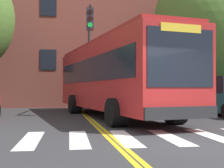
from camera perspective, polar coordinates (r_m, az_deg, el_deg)
ground_plane at (r=7.71m, az=14.60°, el=-10.55°), size 120.00×120.00×0.00m
crosswalk at (r=8.88m, az=14.16°, el=-9.25°), size 9.10×3.27×0.01m
lane_line_yellow_inner at (r=22.09m, az=-6.65°, el=-4.27°), size 0.12×36.00×0.01m
lane_line_yellow_outer at (r=22.10m, az=-6.24°, el=-4.27°), size 0.12×36.00×0.01m
city_bus at (r=14.46m, az=0.09°, el=1.45°), size 4.34×12.05×3.44m
car_black_behind_bus at (r=24.31m, az=-5.77°, el=-2.02°), size 2.33×4.70×1.84m
traffic_light_overhead at (r=16.02m, az=-4.13°, el=7.67°), size 0.53×3.19×5.52m
street_tree_curbside_large at (r=20.36m, az=16.77°, el=10.53°), size 8.82×8.86×8.89m
building_facade at (r=27.58m, az=-1.77°, el=10.26°), size 33.68×9.94×13.28m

